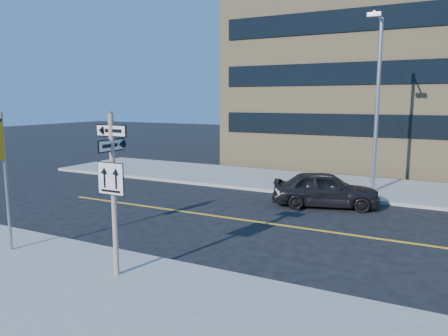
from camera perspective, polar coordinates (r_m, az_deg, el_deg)
The scene contains 5 objects.
ground at distance 13.46m, azimuth -6.62°, elevation -10.59°, with size 120.00×120.00×0.00m, color black.
sign_pole at distance 10.91m, azimuth -14.30°, elevation -2.16°, with size 0.92×0.92×4.06m.
parked_car_a at distance 18.88m, azimuth 13.09°, elevation -2.72°, with size 4.40×1.77×1.50m, color black.
streetlight_a at distance 21.45m, azimuth 19.35°, elevation 9.15°, with size 0.55×2.25×8.00m.
building_brick at distance 36.11m, azimuth 19.95°, elevation 15.58°, with size 18.00×18.00×18.00m, color tan.
Camera 1 is at (7.20, -10.45, 4.48)m, focal length 35.00 mm.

